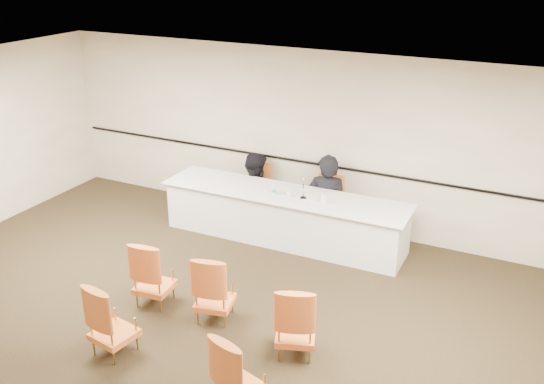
{
  "coord_description": "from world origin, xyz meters",
  "views": [
    {
      "loc": [
        3.59,
        -5.01,
        4.57
      ],
      "look_at": [
        -0.18,
        2.6,
        1.06
      ],
      "focal_mm": 40.0,
      "sensor_mm": 36.0,
      "label": 1
    }
  ],
  "objects": [
    {
      "name": "aud_chair_back_right",
      "position": [
        1.06,
        -0.65,
        0.47
      ],
      "size": [
        0.62,
        0.62,
        0.95
      ],
      "primitive_type": null,
      "rotation": [
        0.0,
        0.0,
        -0.27
      ],
      "color": "#CD6724",
      "rests_on": "ground"
    },
    {
      "name": "panelist_main_chair",
      "position": [
        0.28,
        3.74,
        0.47
      ],
      "size": [
        0.51,
        0.51,
        0.95
      ],
      "primitive_type": null,
      "rotation": [
        0.0,
        0.0,
        0.01
      ],
      "color": "#CD6724",
      "rests_on": "ground"
    },
    {
      "name": "aud_chair_back_left",
      "position": [
        -0.76,
        -0.46,
        0.47
      ],
      "size": [
        0.57,
        0.57,
        0.95
      ],
      "primitive_type": null,
      "rotation": [
        0.0,
        0.0,
        -0.16
      ],
      "color": "#CD6724",
      "rests_on": "ground"
    },
    {
      "name": "wall_back",
      "position": [
        0.0,
        4.0,
        1.5
      ],
      "size": [
        10.0,
        0.04,
        3.0
      ],
      "primitive_type": "cube",
      "color": "#BDAC94",
      "rests_on": "ground"
    },
    {
      "name": "floor",
      "position": [
        0.0,
        0.0,
        0.0
      ],
      "size": [
        10.0,
        10.0,
        0.0
      ],
      "primitive_type": "plane",
      "color": "black",
      "rests_on": "ground"
    },
    {
      "name": "aud_chair_front_right",
      "position": [
        1.18,
        0.48,
        0.47
      ],
      "size": [
        0.64,
        0.64,
        0.95
      ],
      "primitive_type": null,
      "rotation": [
        0.0,
        0.0,
        0.35
      ],
      "color": "#CD6724",
      "rests_on": "ground"
    },
    {
      "name": "ceiling",
      "position": [
        0.0,
        0.0,
        3.0
      ],
      "size": [
        10.0,
        10.0,
        0.0
      ],
      "primitive_type": "plane",
      "rotation": [
        3.14,
        0.0,
        0.0
      ],
      "color": "white",
      "rests_on": "ground"
    },
    {
      "name": "panelist_main",
      "position": [
        0.28,
        3.74,
        0.41
      ],
      "size": [
        0.8,
        0.62,
        1.94
      ],
      "primitive_type": "imported",
      "rotation": [
        0.0,
        0.0,
        3.38
      ],
      "color": "black",
      "rests_on": "ground"
    },
    {
      "name": "water_bottle",
      "position": [
        -0.37,
        3.04,
        0.93
      ],
      "size": [
        0.07,
        0.07,
        0.22
      ],
      "primitive_type": null,
      "rotation": [
        0.0,
        0.0,
        -0.03
      ],
      "color": "teal",
      "rests_on": "panel_table"
    },
    {
      "name": "panelist_second",
      "position": [
        -1.08,
        3.73,
        0.33
      ],
      "size": [
        0.99,
        0.86,
        1.75
      ],
      "primitive_type": "imported",
      "rotation": [
        0.0,
        0.0,
        2.89
      ],
      "color": "black",
      "rests_on": "ground"
    },
    {
      "name": "papers",
      "position": [
        0.18,
        3.13,
        0.83
      ],
      "size": [
        0.32,
        0.25,
        0.0
      ],
      "primitive_type": "cube",
      "rotation": [
        0.0,
        0.0,
        -0.09
      ],
      "color": "white",
      "rests_on": "panel_table"
    },
    {
      "name": "wall_rail",
      "position": [
        0.0,
        3.96,
        1.1
      ],
      "size": [
        9.8,
        0.04,
        0.03
      ],
      "primitive_type": "cube",
      "color": "black",
      "rests_on": "wall_back"
    },
    {
      "name": "coffee_cup",
      "position": [
        0.48,
        3.06,
        0.89
      ],
      "size": [
        0.09,
        0.09,
        0.14
      ],
      "primitive_type": "cylinder",
      "rotation": [
        0.0,
        0.0,
        -0.06
      ],
      "color": "white",
      "rests_on": "panel_table"
    },
    {
      "name": "aud_chair_front_left",
      "position": [
        -0.98,
        0.63,
        0.47
      ],
      "size": [
        0.56,
        0.56,
        0.95
      ],
      "primitive_type": null,
      "rotation": [
        0.0,
        0.0,
        0.12
      ],
      "color": "#CD6724",
      "rests_on": "ground"
    },
    {
      "name": "panel_table",
      "position": [
        -0.23,
        3.14,
        0.41
      ],
      "size": [
        4.13,
        0.99,
        0.83
      ],
      "primitive_type": null,
      "rotation": [
        0.0,
        0.0,
        0.01
      ],
      "color": "silver",
      "rests_on": "ground"
    },
    {
      "name": "drinking_glass",
      "position": [
        -0.12,
        3.07,
        0.88
      ],
      "size": [
        0.08,
        0.08,
        0.1
      ],
      "primitive_type": "cylinder",
      "rotation": [
        0.0,
        0.0,
        -0.28
      ],
      "color": "white",
      "rests_on": "panel_table"
    },
    {
      "name": "microphone",
      "position": [
        0.13,
        3.09,
        0.97
      ],
      "size": [
        0.18,
        0.23,
        0.29
      ],
      "primitive_type": null,
      "rotation": [
        0.0,
        0.0,
        0.41
      ],
      "color": "black",
      "rests_on": "panel_table"
    },
    {
      "name": "panelist_second_chair",
      "position": [
        -1.08,
        3.73,
        0.47
      ],
      "size": [
        0.51,
        0.51,
        0.95
      ],
      "primitive_type": null,
      "rotation": [
        0.0,
        0.0,
        0.01
      ],
      "color": "#CD6724",
      "rests_on": "ground"
    },
    {
      "name": "aud_chair_front_mid",
      "position": [
        -0.05,
        0.67,
        0.47
      ],
      "size": [
        0.6,
        0.6,
        0.95
      ],
      "primitive_type": null,
      "rotation": [
        0.0,
        0.0,
        0.23
      ],
      "color": "#CD6724",
      "rests_on": "ground"
    }
  ]
}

